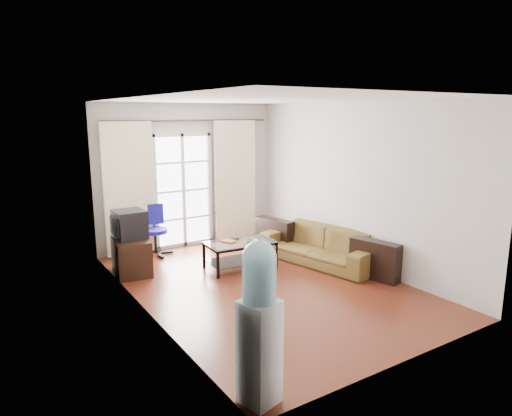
{
  "coord_description": "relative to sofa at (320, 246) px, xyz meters",
  "views": [
    {
      "loc": [
        -3.57,
        -5.39,
        2.5
      ],
      "look_at": [
        0.09,
        0.35,
        1.09
      ],
      "focal_mm": 32.0,
      "sensor_mm": 36.0,
      "label": 1
    }
  ],
  "objects": [
    {
      "name": "curtain_rod",
      "position": [
        -1.35,
        2.19,
        2.08
      ],
      "size": [
        3.3,
        0.04,
        0.04
      ],
      "primitive_type": "cylinder",
      "rotation": [
        0.0,
        1.57,
        0.0
      ],
      "color": "#4C3F2D",
      "rests_on": "wall_back"
    },
    {
      "name": "task_chair",
      "position": [
        -2.19,
        1.97,
        -0.04
      ],
      "size": [
        0.76,
        0.76,
        0.9
      ],
      "rotation": [
        0.0,
        0.0,
        -0.27
      ],
      "color": "black",
      "rests_on": "floor"
    },
    {
      "name": "wall_back",
      "position": [
        -1.35,
        2.29,
        1.05
      ],
      "size": [
        3.6,
        0.02,
        2.7
      ],
      "primitive_type": "cube",
      "color": "beige",
      "rests_on": "floor"
    },
    {
      "name": "french_door",
      "position": [
        -1.5,
        2.24,
        0.77
      ],
      "size": [
        1.16,
        0.06,
        2.15
      ],
      "color": "white",
      "rests_on": "wall_back"
    },
    {
      "name": "water_cooler",
      "position": [
        -2.95,
        -2.66,
        0.47
      ],
      "size": [
        0.37,
        0.37,
        1.48
      ],
      "rotation": [
        0.0,
        0.0,
        0.26
      ],
      "color": "white",
      "rests_on": "floor"
    },
    {
      "name": "tv_stand",
      "position": [
        -2.86,
        1.23,
        -0.02
      ],
      "size": [
        0.6,
        0.83,
        0.57
      ],
      "primitive_type": "cube",
      "rotation": [
        0.0,
        0.0,
        -0.12
      ],
      "color": "black",
      "rests_on": "floor"
    },
    {
      "name": "sofa",
      "position": [
        0.0,
        0.0,
        0.0
      ],
      "size": [
        2.42,
        1.7,
        0.61
      ],
      "primitive_type": "imported",
      "rotation": [
        0.0,
        0.0,
        -1.35
      ],
      "color": "brown",
      "rests_on": "floor"
    },
    {
      "name": "floor",
      "position": [
        -1.35,
        -0.31,
        -0.3
      ],
      "size": [
        5.2,
        5.2,
        0.0
      ],
      "primitive_type": "plane",
      "color": "maroon",
      "rests_on": "ground"
    },
    {
      "name": "wall_right",
      "position": [
        0.45,
        -0.31,
        1.05
      ],
      "size": [
        0.02,
        5.2,
        2.7
      ],
      "primitive_type": "cube",
      "color": "beige",
      "rests_on": "floor"
    },
    {
      "name": "wall_front",
      "position": [
        -1.35,
        -2.91,
        1.05
      ],
      "size": [
        3.6,
        0.02,
        2.7
      ],
      "primitive_type": "cube",
      "color": "beige",
      "rests_on": "floor"
    },
    {
      "name": "crt_tv",
      "position": [
        -2.86,
        1.28,
        0.49
      ],
      "size": [
        0.51,
        0.5,
        0.45
      ],
      "rotation": [
        0.0,
        0.0,
        0.04
      ],
      "color": "black",
      "rests_on": "tv_stand"
    },
    {
      "name": "curtain_right",
      "position": [
        -0.4,
        2.17,
        0.9
      ],
      "size": [
        0.9,
        0.07,
        2.35
      ],
      "primitive_type": "cube",
      "color": "#FFF9CD",
      "rests_on": "curtain_rod"
    },
    {
      "name": "ceiling",
      "position": [
        -1.35,
        -0.31,
        2.4
      ],
      "size": [
        5.2,
        5.2,
        0.0
      ],
      "primitive_type": "plane",
      "rotation": [
        3.14,
        0.0,
        0.0
      ],
      "color": "white",
      "rests_on": "wall_back"
    },
    {
      "name": "wall_left",
      "position": [
        -3.15,
        -0.31,
        1.05
      ],
      "size": [
        0.02,
        5.2,
        2.7
      ],
      "primitive_type": "cube",
      "color": "beige",
      "rests_on": "floor"
    },
    {
      "name": "curtain_left",
      "position": [
        -2.55,
        2.17,
        0.9
      ],
      "size": [
        0.9,
        0.07,
        2.35
      ],
      "primitive_type": "cube",
      "color": "#FFF9CD",
      "rests_on": "curtain_rod"
    },
    {
      "name": "coffee_table",
      "position": [
        -1.28,
        0.5,
        -0.01
      ],
      "size": [
        1.15,
        0.71,
        0.45
      ],
      "rotation": [
        0.0,
        0.0,
        -0.07
      ],
      "color": "silver",
      "rests_on": "floor"
    },
    {
      "name": "remote",
      "position": [
        -1.27,
        0.69,
        0.15
      ],
      "size": [
        0.16,
        0.08,
        0.02
      ],
      "primitive_type": "cube",
      "rotation": [
        0.0,
        0.0,
        -0.25
      ],
      "color": "black",
      "rests_on": "coffee_table"
    },
    {
      "name": "book",
      "position": [
        -1.51,
        0.59,
        0.16
      ],
      "size": [
        0.33,
        0.35,
        0.02
      ],
      "primitive_type": "imported",
      "rotation": [
        0.0,
        0.0,
        0.38
      ],
      "color": "maroon",
      "rests_on": "coffee_table"
    },
    {
      "name": "bowl",
      "position": [
        -1.16,
        0.36,
        0.17
      ],
      "size": [
        0.22,
        0.22,
        0.05
      ],
      "primitive_type": "imported",
      "rotation": [
        0.0,
        0.0,
        0.05
      ],
      "color": "#328A46",
      "rests_on": "coffee_table"
    },
    {
      "name": "radiator",
      "position": [
        -0.55,
        2.19,
        0.03
      ],
      "size": [
        0.64,
        0.12,
        0.64
      ],
      "primitive_type": "cube",
      "color": "#9E9EA1",
      "rests_on": "floor"
    }
  ]
}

